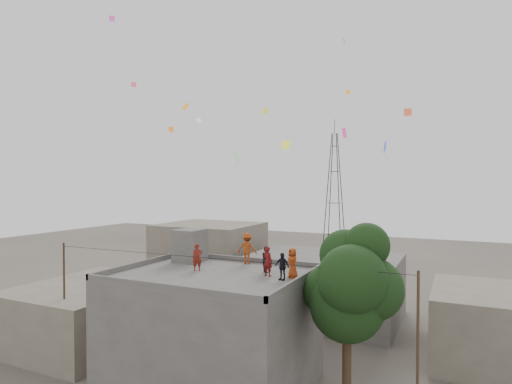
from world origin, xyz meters
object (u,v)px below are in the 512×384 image
tree (351,286)px  transmission_tower (334,196)px  person_red_adult (268,261)px  person_dark_adult (282,266)px  stair_head_box (190,245)px

tree → transmission_tower: bearing=106.1°
transmission_tower → person_red_adult: size_ratio=12.80×
tree → person_dark_adult: 3.51m
stair_head_box → person_dark_adult: bearing=-18.0°
tree → person_red_adult: 4.52m
tree → person_red_adult: tree is taller
stair_head_box → person_dark_adult: size_ratio=1.44×
stair_head_box → transmission_tower: size_ratio=0.10×
person_dark_adult → tree: bearing=17.0°
stair_head_box → person_dark_adult: 7.52m
stair_head_box → person_dark_adult: (7.15, -2.32, -0.31)m
person_dark_adult → person_red_adult: bearing=164.5°
stair_head_box → person_red_adult: 6.38m
tree → transmission_tower: 41.12m
transmission_tower → person_red_adult: bearing=-80.0°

